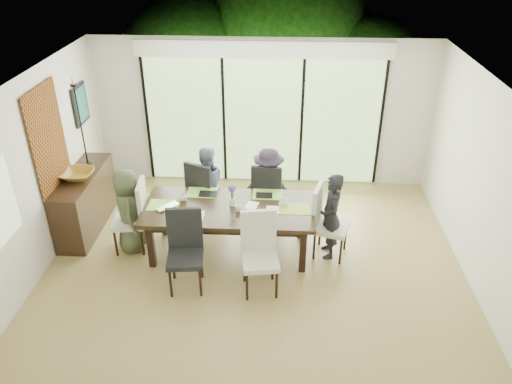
# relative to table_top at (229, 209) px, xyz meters

# --- Properties ---
(floor) EXTENTS (6.00, 5.00, 0.01)m
(floor) POSITION_rel_table_top_xyz_m (0.39, -0.19, -0.75)
(floor) COLOR olive
(floor) RESTS_ON ground
(ceiling) EXTENTS (6.00, 5.00, 0.01)m
(ceiling) POSITION_rel_table_top_xyz_m (0.39, -0.19, 1.96)
(ceiling) COLOR white
(ceiling) RESTS_ON wall_back
(wall_back) EXTENTS (6.00, 0.02, 2.70)m
(wall_back) POSITION_rel_table_top_xyz_m (0.39, 2.32, 0.61)
(wall_back) COLOR beige
(wall_back) RESTS_ON floor
(wall_front) EXTENTS (6.00, 0.02, 2.70)m
(wall_front) POSITION_rel_table_top_xyz_m (0.39, -2.70, 0.61)
(wall_front) COLOR white
(wall_front) RESTS_ON floor
(wall_left) EXTENTS (0.02, 5.00, 2.70)m
(wall_left) POSITION_rel_table_top_xyz_m (-2.62, -0.19, 0.61)
(wall_left) COLOR beige
(wall_left) RESTS_ON floor
(wall_right) EXTENTS (0.02, 5.00, 2.70)m
(wall_right) POSITION_rel_table_top_xyz_m (3.40, -0.19, 0.61)
(wall_right) COLOR silver
(wall_right) RESTS_ON floor
(glass_doors) EXTENTS (4.20, 0.02, 2.30)m
(glass_doors) POSITION_rel_table_top_xyz_m (0.39, 2.28, 0.46)
(glass_doors) COLOR #598C3F
(glass_doors) RESTS_ON wall_back
(blinds_header) EXTENTS (4.40, 0.06, 0.28)m
(blinds_header) POSITION_rel_table_top_xyz_m (0.39, 2.27, 1.76)
(blinds_header) COLOR white
(blinds_header) RESTS_ON wall_back
(mullion_a) EXTENTS (0.05, 0.04, 2.30)m
(mullion_a) POSITION_rel_table_top_xyz_m (-1.71, 2.27, 0.46)
(mullion_a) COLOR black
(mullion_a) RESTS_ON wall_back
(mullion_b) EXTENTS (0.05, 0.04, 2.30)m
(mullion_b) POSITION_rel_table_top_xyz_m (-0.31, 2.27, 0.46)
(mullion_b) COLOR black
(mullion_b) RESTS_ON wall_back
(mullion_c) EXTENTS (0.05, 0.04, 2.30)m
(mullion_c) POSITION_rel_table_top_xyz_m (1.09, 2.27, 0.46)
(mullion_c) COLOR black
(mullion_c) RESTS_ON wall_back
(mullion_d) EXTENTS (0.05, 0.04, 2.30)m
(mullion_d) POSITION_rel_table_top_xyz_m (2.49, 2.27, 0.46)
(mullion_d) COLOR black
(mullion_d) RESTS_ON wall_back
(deck) EXTENTS (6.00, 1.80, 0.10)m
(deck) POSITION_rel_table_top_xyz_m (0.39, 3.21, -0.79)
(deck) COLOR brown
(deck) RESTS_ON ground
(rail_top) EXTENTS (6.00, 0.08, 0.06)m
(rail_top) POSITION_rel_table_top_xyz_m (0.39, 4.01, -0.19)
(rail_top) COLOR brown
(rail_top) RESTS_ON deck
(foliage_left) EXTENTS (3.20, 3.20, 3.20)m
(foliage_left) POSITION_rel_table_top_xyz_m (-1.41, 5.01, 0.70)
(foliage_left) COLOR #14380F
(foliage_left) RESTS_ON ground
(foliage_mid) EXTENTS (4.00, 4.00, 4.00)m
(foliage_mid) POSITION_rel_table_top_xyz_m (0.79, 5.61, 1.06)
(foliage_mid) COLOR #14380F
(foliage_mid) RESTS_ON ground
(foliage_right) EXTENTS (2.80, 2.80, 2.80)m
(foliage_right) POSITION_rel_table_top_xyz_m (2.59, 4.81, 0.52)
(foliage_right) COLOR #14380F
(foliage_right) RESTS_ON ground
(foliage_far) EXTENTS (3.60, 3.60, 3.60)m
(foliage_far) POSITION_rel_table_top_xyz_m (-0.21, 6.31, 0.88)
(foliage_far) COLOR #14380F
(foliage_far) RESTS_ON ground
(table_top) EXTENTS (2.47, 1.13, 0.06)m
(table_top) POSITION_rel_table_top_xyz_m (0.00, 0.00, 0.00)
(table_top) COLOR black
(table_top) RESTS_ON floor
(table_apron) EXTENTS (2.26, 0.93, 0.10)m
(table_apron) POSITION_rel_table_top_xyz_m (0.00, -0.00, -0.09)
(table_apron) COLOR black
(table_apron) RESTS_ON floor
(table_leg_fl) EXTENTS (0.09, 0.09, 0.71)m
(table_leg_fl) POSITION_rel_table_top_xyz_m (-1.08, -0.43, -0.39)
(table_leg_fl) COLOR black
(table_leg_fl) RESTS_ON floor
(table_leg_fr) EXTENTS (0.09, 0.09, 0.71)m
(table_leg_fr) POSITION_rel_table_top_xyz_m (1.08, -0.43, -0.39)
(table_leg_fr) COLOR black
(table_leg_fr) RESTS_ON floor
(table_leg_bl) EXTENTS (0.09, 0.09, 0.71)m
(table_leg_bl) POSITION_rel_table_top_xyz_m (-1.08, 0.43, -0.39)
(table_leg_bl) COLOR black
(table_leg_bl) RESTS_ON floor
(table_leg_br) EXTENTS (0.09, 0.09, 0.71)m
(table_leg_br) POSITION_rel_table_top_xyz_m (1.08, 0.43, -0.39)
(table_leg_br) COLOR black
(table_leg_br) RESTS_ON floor
(chair_left_end) EXTENTS (0.52, 0.52, 1.13)m
(chair_left_end) POSITION_rel_table_top_xyz_m (-1.50, -0.00, -0.17)
(chair_left_end) COLOR beige
(chair_left_end) RESTS_ON floor
(chair_right_end) EXTENTS (0.58, 0.58, 1.13)m
(chair_right_end) POSITION_rel_table_top_xyz_m (1.50, -0.00, -0.17)
(chair_right_end) COLOR silver
(chair_right_end) RESTS_ON floor
(chair_far_left) EXTENTS (0.63, 0.63, 1.13)m
(chair_far_left) POSITION_rel_table_top_xyz_m (-0.45, 0.85, -0.17)
(chair_far_left) COLOR black
(chair_far_left) RESTS_ON floor
(chair_far_right) EXTENTS (0.53, 0.53, 1.13)m
(chair_far_right) POSITION_rel_table_top_xyz_m (0.55, 0.85, -0.17)
(chair_far_right) COLOR black
(chair_far_right) RESTS_ON floor
(chair_near_left) EXTENTS (0.52, 0.52, 1.13)m
(chair_near_left) POSITION_rel_table_top_xyz_m (-0.50, -0.87, -0.17)
(chair_near_left) COLOR black
(chair_near_left) RESTS_ON floor
(chair_near_right) EXTENTS (0.54, 0.54, 1.13)m
(chair_near_right) POSITION_rel_table_top_xyz_m (0.50, -0.87, -0.17)
(chair_near_right) COLOR beige
(chair_near_right) RESTS_ON floor
(person_left_end) EXTENTS (0.53, 0.70, 1.33)m
(person_left_end) POSITION_rel_table_top_xyz_m (-1.48, -0.00, -0.08)
(person_left_end) COLOR #414931
(person_left_end) RESTS_ON floor
(person_right_end) EXTENTS (0.45, 0.65, 1.33)m
(person_right_end) POSITION_rel_table_top_xyz_m (1.48, -0.00, -0.08)
(person_right_end) COLOR black
(person_right_end) RESTS_ON floor
(person_far_left) EXTENTS (0.69, 0.52, 1.33)m
(person_far_left) POSITION_rel_table_top_xyz_m (-0.45, 0.83, -0.08)
(person_far_left) COLOR slate
(person_far_left) RESTS_ON floor
(person_far_right) EXTENTS (0.67, 0.49, 1.33)m
(person_far_right) POSITION_rel_table_top_xyz_m (0.55, 0.83, -0.08)
(person_far_right) COLOR #261E2E
(person_far_right) RESTS_ON floor
(placemat_left) EXTENTS (0.45, 0.33, 0.01)m
(placemat_left) POSITION_rel_table_top_xyz_m (-0.95, -0.00, 0.03)
(placemat_left) COLOR #87BB42
(placemat_left) RESTS_ON table_top
(placemat_right) EXTENTS (0.45, 0.33, 0.01)m
(placemat_right) POSITION_rel_table_top_xyz_m (0.95, -0.00, 0.03)
(placemat_right) COLOR #87B03F
(placemat_right) RESTS_ON table_top
(placemat_far_l) EXTENTS (0.45, 0.33, 0.01)m
(placemat_far_l) POSITION_rel_table_top_xyz_m (-0.45, 0.40, 0.03)
(placemat_far_l) COLOR #84C546
(placemat_far_l) RESTS_ON table_top
(placemat_far_r) EXTENTS (0.45, 0.33, 0.01)m
(placemat_far_r) POSITION_rel_table_top_xyz_m (0.55, 0.40, 0.03)
(placemat_far_r) COLOR #7EBA42
(placemat_far_r) RESTS_ON table_top
(placemat_paper) EXTENTS (0.45, 0.33, 0.01)m
(placemat_paper) POSITION_rel_table_top_xyz_m (-0.55, -0.30, 0.03)
(placemat_paper) COLOR white
(placemat_paper) RESTS_ON table_top
(tablet_far_l) EXTENTS (0.27, 0.19, 0.01)m
(tablet_far_l) POSITION_rel_table_top_xyz_m (-0.35, 0.35, 0.04)
(tablet_far_l) COLOR black
(tablet_far_l) RESTS_ON table_top
(tablet_far_r) EXTENTS (0.25, 0.17, 0.01)m
(tablet_far_r) POSITION_rel_table_top_xyz_m (0.50, 0.35, 0.04)
(tablet_far_r) COLOR black
(tablet_far_r) RESTS_ON table_top
(papers) EXTENTS (0.31, 0.23, 0.00)m
(papers) POSITION_rel_table_top_xyz_m (0.70, -0.05, 0.03)
(papers) COLOR white
(papers) RESTS_ON table_top
(platter_base) EXTENTS (0.27, 0.27, 0.02)m
(platter_base) POSITION_rel_table_top_xyz_m (-0.55, -0.30, 0.05)
(platter_base) COLOR white
(platter_base) RESTS_ON table_top
(platter_snacks) EXTENTS (0.21, 0.21, 0.01)m
(platter_snacks) POSITION_rel_table_top_xyz_m (-0.55, -0.30, 0.07)
(platter_snacks) COLOR orange
(platter_snacks) RESTS_ON table_top
(vase) EXTENTS (0.08, 0.08, 0.12)m
(vase) POSITION_rel_table_top_xyz_m (0.05, 0.05, 0.09)
(vase) COLOR silver
(vase) RESTS_ON table_top
(hyacinth_stems) EXTENTS (0.04, 0.04, 0.16)m
(hyacinth_stems) POSITION_rel_table_top_xyz_m (0.05, 0.05, 0.22)
(hyacinth_stems) COLOR #337226
(hyacinth_stems) RESTS_ON table_top
(hyacinth_blooms) EXTENTS (0.11, 0.11, 0.11)m
(hyacinth_blooms) POSITION_rel_table_top_xyz_m (0.05, 0.05, 0.32)
(hyacinth_blooms) COLOR #514CBE
(hyacinth_blooms) RESTS_ON table_top
(laptop) EXTENTS (0.40, 0.39, 0.03)m
(laptop) POSITION_rel_table_top_xyz_m (-0.85, -0.10, 0.04)
(laptop) COLOR silver
(laptop) RESTS_ON table_top
(cup_a) EXTENTS (0.18, 0.18, 0.10)m
(cup_a) POSITION_rel_table_top_xyz_m (-0.70, 0.15, 0.08)
(cup_a) COLOR white
(cup_a) RESTS_ON table_top
(cup_b) EXTENTS (0.14, 0.14, 0.09)m
(cup_b) POSITION_rel_table_top_xyz_m (0.15, -0.10, 0.08)
(cup_b) COLOR white
(cup_b) RESTS_ON table_top
(cup_c) EXTENTS (0.18, 0.18, 0.10)m
(cup_c) POSITION_rel_table_top_xyz_m (0.80, 0.10, 0.08)
(cup_c) COLOR white
(cup_c) RESTS_ON table_top
(book) EXTENTS (0.21, 0.26, 0.02)m
(book) POSITION_rel_table_top_xyz_m (0.25, 0.05, 0.04)
(book) COLOR white
(book) RESTS_ON table_top
(sideboard) EXTENTS (0.47, 1.67, 0.94)m
(sideboard) POSITION_rel_table_top_xyz_m (-2.37, 0.56, -0.27)
(sideboard) COLOR black
(sideboard) RESTS_ON floor
(bowl) EXTENTS (0.50, 0.50, 0.12)m
(bowl) POSITION_rel_table_top_xyz_m (-2.37, 0.46, 0.26)
(bowl) COLOR olive
(bowl) RESTS_ON sideboard
(candlestick_base) EXTENTS (0.10, 0.10, 0.04)m
(candlestick_base) POSITION_rel_table_top_xyz_m (-2.37, 0.91, 0.22)
(candlestick_base) COLOR black
(candlestick_base) RESTS_ON sideboard
(candlestick_shaft) EXTENTS (0.03, 0.03, 1.30)m
(candlestick_shaft) POSITION_rel_table_top_xyz_m (-2.37, 0.91, 0.87)
(candlestick_shaft) COLOR black
(candlestick_shaft) RESTS_ON sideboard
(candlestick_pan) EXTENTS (0.10, 0.10, 0.03)m
(candlestick_pan) POSITION_rel_table_top_xyz_m (-2.37, 0.91, 1.52)
(candlestick_pan) COLOR black
(candlestick_pan) RESTS_ON sideboard
(candle) EXTENTS (0.04, 0.04, 0.10)m
(candle) POSITION_rel_table_top_xyz_m (-2.37, 0.91, 1.58)
(candle) COLOR silver
(candle) RESTS_ON sideboard
(tapestry) EXTENTS (0.02, 1.00, 1.50)m
(tapestry) POSITION_rel_table_top_xyz_m (-2.58, 0.21, 0.96)
(tapestry) COLOR brown
(tapestry) RESTS_ON wall_left
(art_frame) EXTENTS (0.03, 0.55, 0.65)m
(art_frame) POSITION_rel_table_top_xyz_m (-2.58, 1.51, 1.01)
(art_frame) COLOR black
(art_frame) RESTS_ON wall_left
(art_canvas) EXTENTS (0.01, 0.45, 0.55)m
(art_canvas) POSITION_rel_table_top_xyz_m (-2.56, 1.51, 1.01)
(art_canvas) COLOR #194D50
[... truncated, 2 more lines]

